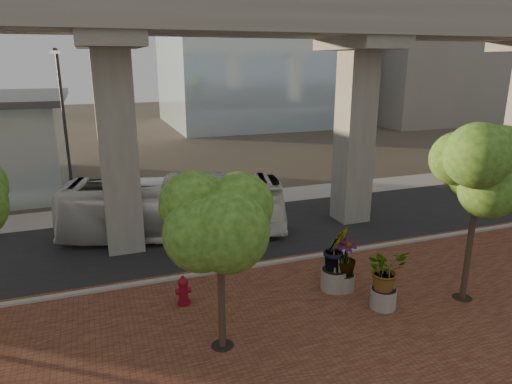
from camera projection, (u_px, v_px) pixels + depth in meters
name	position (u px, v px, depth m)	size (l,w,h in m)	color
ground	(261.00, 247.00, 21.55)	(160.00, 160.00, 0.00)	#3C362C
brick_plaza	(350.00, 341.00, 14.32)	(70.00, 13.00, 0.06)	brown
asphalt_road	(247.00, 232.00, 23.35)	(90.00, 8.00, 0.04)	black
curb_strip	(277.00, 262.00, 19.72)	(70.00, 0.25, 0.16)	#9E9A93
far_sidewalk	(219.00, 202.00, 28.32)	(90.00, 3.00, 0.06)	#9E9A93
transit_viaduct	(246.00, 87.00, 21.33)	(72.00, 5.60, 12.40)	#9C998D
midrise_block	(427.00, 34.00, 63.13)	(18.00, 16.00, 24.00)	gray
transit_bus	(174.00, 209.00, 22.26)	(2.55, 10.86, 3.03)	white
fire_hydrant	(183.00, 291.00, 16.29)	(0.54, 0.49, 1.09)	maroon
planter_front	(385.00, 272.00, 15.84)	(2.03, 2.03, 2.24)	#9B978C
planter_right	(345.00, 259.00, 17.11)	(1.94, 1.94, 2.07)	#9F978F
planter_left	(336.00, 252.00, 17.09)	(2.28, 2.28, 2.51)	gray
street_tree_near_west	(219.00, 212.00, 12.82)	(3.58, 3.58, 5.99)	#4A382A
street_tree_near_east	(480.00, 173.00, 15.52)	(3.89, 3.89, 6.55)	#4A382A
streetlamp_west	(65.00, 125.00, 23.63)	(0.45, 1.31, 9.02)	#2B2B2F
streetlamp_east	(348.00, 117.00, 27.85)	(0.44, 1.28, 8.81)	#2C2C31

